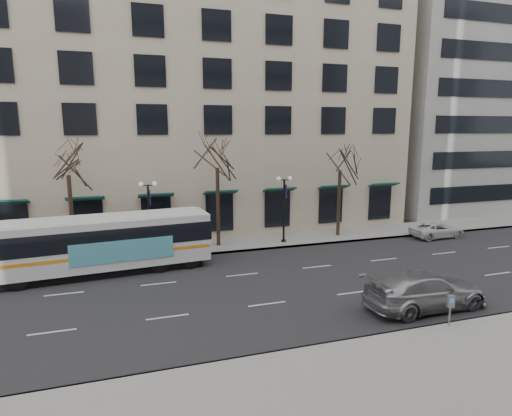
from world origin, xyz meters
name	(u,v)px	position (x,y,z in m)	size (l,w,h in m)	color
ground	(254,288)	(0.00, 0.00, 0.00)	(160.00, 160.00, 0.00)	black
sidewalk_far	(280,240)	(5.00, 9.00, 0.07)	(80.00, 4.00, 0.15)	gray
building_hotel	(168,94)	(-2.00, 21.00, 12.00)	(40.00, 20.00, 24.00)	#BCA88F
building_office	(461,52)	(32.00, 21.00, 17.50)	(25.00, 20.00, 35.00)	#999993
tree_far_left	(67,161)	(-10.00, 8.80, 6.70)	(3.60, 3.60, 8.34)	black
tree_far_mid	(217,155)	(0.00, 8.80, 6.91)	(3.60, 3.60, 8.55)	black
tree_far_right	(340,158)	(10.00, 8.80, 6.42)	(3.60, 3.60, 8.06)	black
lamp_post_left	(149,214)	(-4.99, 8.20, 2.94)	(1.22, 0.45, 5.21)	black
lamp_post_right	(284,206)	(5.01, 8.20, 2.94)	(1.22, 0.45, 5.21)	black
city_bus	(104,243)	(-7.95, 5.26, 1.92)	(13.18, 3.93, 3.52)	silver
silver_car	(425,290)	(7.31, -5.09, 0.92)	(2.57, 6.32, 1.83)	#A1A2A8
white_pickup	(437,230)	(17.63, 6.20, 0.62)	(2.06, 4.46, 1.24)	silver
pay_station	(451,304)	(6.85, -7.30, 1.17)	(0.35, 0.29, 1.41)	gray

